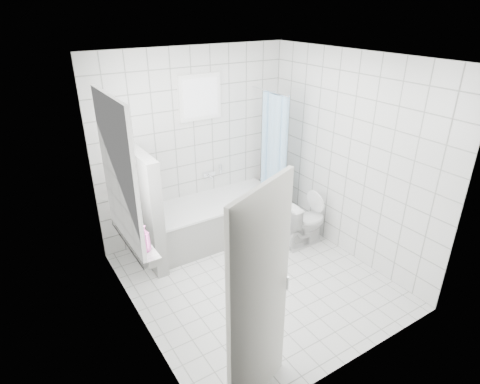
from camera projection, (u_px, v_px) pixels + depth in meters
ground at (255, 280)px, 4.90m from camera, size 3.00×3.00×0.00m
ceiling at (259, 58)px, 3.79m from camera, size 3.00×3.00×0.00m
wall_back at (195, 145)px, 5.49m from camera, size 2.80×0.02×2.60m
wall_front at (363, 247)px, 3.20m from camera, size 2.80×0.02×2.60m
wall_left at (131, 216)px, 3.67m from camera, size 0.02×3.00×2.60m
wall_right at (349, 159)px, 5.03m from camera, size 0.02×3.00×2.60m
window_left at (122, 174)px, 3.79m from camera, size 0.01×0.90×1.40m
window_back at (201, 98)px, 5.23m from camera, size 0.50×0.01×0.50m
window_sill at (135, 240)px, 4.13m from camera, size 0.18×1.02×0.08m
door at (259, 304)px, 3.04m from camera, size 0.75×0.35×2.00m
bathtub at (215, 219)px, 5.68m from camera, size 1.86×0.77×0.58m
partition_wall at (146, 210)px, 4.96m from camera, size 0.15×0.85×1.50m
tiled_ledge at (273, 194)px, 6.46m from camera, size 0.40×0.24×0.55m
toilet at (304, 222)px, 5.50m from camera, size 0.67×0.40×0.68m
curtain_rod at (269, 91)px, 5.35m from camera, size 0.02×0.80×0.02m
shower_curtain at (273, 158)px, 5.63m from camera, size 0.14×0.48×1.78m
tub_faucet at (209, 174)px, 5.74m from camera, size 0.18×0.06×0.06m
sill_bottles at (135, 227)px, 4.06m from camera, size 0.18×0.75×0.29m
ledge_bottles at (272, 172)px, 6.27m from camera, size 0.18×0.20×0.25m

